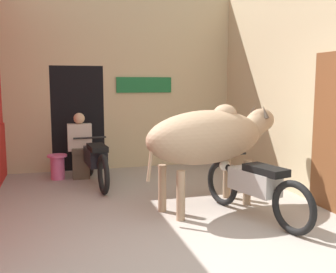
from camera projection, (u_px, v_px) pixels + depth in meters
name	position (u px, v px, depth m)	size (l,w,h in m)	color
ground_plane	(196.00, 257.00, 3.85)	(30.00, 30.00, 0.00)	#9E9389
wall_back_with_doorway	(106.00, 93.00, 7.89)	(4.46, 0.93, 3.48)	#C6B289
wall_right_with_door	(289.00, 82.00, 6.24)	(0.22, 4.29, 3.48)	#C6B289
cow	(211.00, 137.00, 5.29)	(2.25, 1.30, 1.41)	tan
motorcycle_near	(254.00, 186.00, 4.91)	(0.69, 1.86, 0.74)	black
motorcycle_far	(95.00, 160.00, 6.57)	(0.58, 1.92, 0.74)	black
shopkeeper_seated	(80.00, 144.00, 7.03)	(0.42, 0.33, 1.17)	brown
plastic_stool	(58.00, 166.00, 6.96)	(0.35, 0.35, 0.44)	#DB6093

